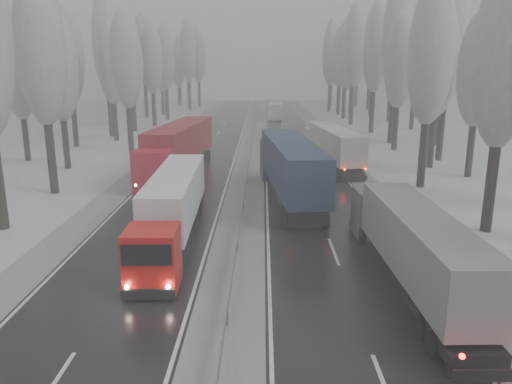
{
  "coord_description": "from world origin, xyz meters",
  "views": [
    {
      "loc": [
        1.38,
        -13.52,
        9.89
      ],
      "look_at": [
        0.96,
        16.48,
        2.2
      ],
      "focal_mm": 35.0,
      "sensor_mm": 36.0,
      "label": 1
    }
  ],
  "objects_px": {
    "truck_red_white": "(173,203)",
    "truck_cream_box": "(332,144)",
    "truck_grey_tarp": "(412,240)",
    "truck_red_red": "(178,146)",
    "truck_blue_box": "(289,165)",
    "box_truck_distant": "(276,111)"
  },
  "relations": [
    {
      "from": "truck_grey_tarp",
      "to": "truck_cream_box",
      "type": "xyz_separation_m",
      "value": [
        0.08,
        27.73,
        0.11
      ]
    },
    {
      "from": "truck_cream_box",
      "to": "truck_grey_tarp",
      "type": "bearing_deg",
      "value": -97.47
    },
    {
      "from": "truck_blue_box",
      "to": "truck_cream_box",
      "type": "bearing_deg",
      "value": 62.74
    },
    {
      "from": "truck_cream_box",
      "to": "box_truck_distant",
      "type": "distance_m",
      "value": 44.39
    },
    {
      "from": "box_truck_distant",
      "to": "truck_red_red",
      "type": "xyz_separation_m",
      "value": [
        -10.09,
        -48.47,
        1.15
      ]
    },
    {
      "from": "truck_blue_box",
      "to": "truck_red_red",
      "type": "xyz_separation_m",
      "value": [
        -9.72,
        8.31,
        0.02
      ]
    },
    {
      "from": "truck_grey_tarp",
      "to": "truck_cream_box",
      "type": "height_order",
      "value": "truck_cream_box"
    },
    {
      "from": "truck_cream_box",
      "to": "truck_red_red",
      "type": "height_order",
      "value": "truck_red_red"
    },
    {
      "from": "truck_blue_box",
      "to": "truck_red_red",
      "type": "bearing_deg",
      "value": 133.33
    },
    {
      "from": "truck_red_white",
      "to": "truck_cream_box",
      "type": "bearing_deg",
      "value": 59.38
    },
    {
      "from": "truck_blue_box",
      "to": "box_truck_distant",
      "type": "relative_size",
      "value": 2.19
    },
    {
      "from": "box_truck_distant",
      "to": "truck_red_white",
      "type": "relative_size",
      "value": 0.55
    },
    {
      "from": "box_truck_distant",
      "to": "truck_red_red",
      "type": "relative_size",
      "value": 0.45
    },
    {
      "from": "truck_blue_box",
      "to": "truck_grey_tarp",
      "type": "bearing_deg",
      "value": -78.57
    },
    {
      "from": "truck_red_white",
      "to": "truck_red_red",
      "type": "height_order",
      "value": "truck_red_red"
    },
    {
      "from": "truck_grey_tarp",
      "to": "box_truck_distant",
      "type": "distance_m",
      "value": 72.02
    },
    {
      "from": "truck_grey_tarp",
      "to": "truck_red_red",
      "type": "height_order",
      "value": "truck_red_red"
    },
    {
      "from": "truck_cream_box",
      "to": "truck_red_red",
      "type": "distance_m",
      "value": 15.22
    },
    {
      "from": "truck_blue_box",
      "to": "truck_red_red",
      "type": "height_order",
      "value": "truck_red_red"
    },
    {
      "from": "truck_blue_box",
      "to": "truck_red_white",
      "type": "height_order",
      "value": "truck_blue_box"
    },
    {
      "from": "truck_blue_box",
      "to": "truck_red_white",
      "type": "distance_m",
      "value": 11.53
    },
    {
      "from": "truck_red_white",
      "to": "truck_red_red",
      "type": "bearing_deg",
      "value": 96.83
    }
  ]
}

